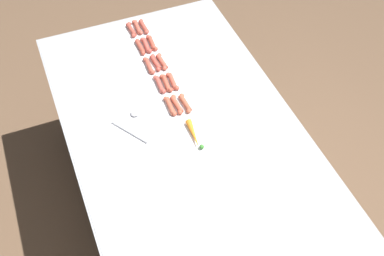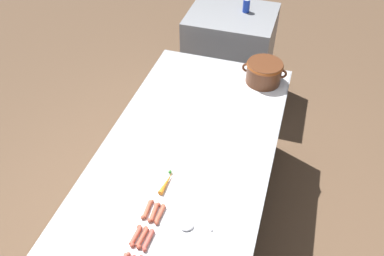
{
  "view_description": "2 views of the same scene",
  "coord_description": "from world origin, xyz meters",
  "px_view_note": "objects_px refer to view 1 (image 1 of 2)",
  "views": [
    {
      "loc": [
        0.52,
        1.16,
        2.68
      ],
      "look_at": [
        -0.03,
        -0.23,
        0.91
      ],
      "focal_mm": 45.1,
      "sensor_mm": 36.0,
      "label": 1
    },
    {
      "loc": [
        0.55,
        -1.53,
        2.71
      ],
      "look_at": [
        -0.0,
        0.24,
        0.96
      ],
      "focal_mm": 36.45,
      "sensor_mm": 36.0,
      "label": 2
    }
  ],
  "objects_px": {
    "hot_dog_8": "(166,83)",
    "serving_spoon": "(134,118)",
    "hot_dog_5": "(137,27)",
    "hot_dog_11": "(140,47)",
    "carrot": "(194,135)",
    "hot_dog_3": "(173,81)",
    "hot_dog_14": "(170,106)",
    "hot_dog_12": "(149,66)",
    "hot_dog_13": "(159,84)",
    "hot_dog_1": "(152,43)",
    "hot_dog_2": "(162,62)",
    "hot_dog_4": "(185,103)",
    "hot_dog_0": "(144,27)",
    "hot_dog_9": "(177,105)",
    "hot_dog_10": "(131,30)",
    "hot_dog_6": "(146,45)",
    "hot_dog_7": "(156,63)"
  },
  "relations": [
    {
      "from": "hot_dog_1",
      "to": "serving_spoon",
      "type": "relative_size",
      "value": 0.55
    },
    {
      "from": "hot_dog_11",
      "to": "hot_dog_4",
      "type": "bearing_deg",
      "value": 98.77
    },
    {
      "from": "hot_dog_0",
      "to": "hot_dog_13",
      "type": "xyz_separation_m",
      "value": [
        0.08,
        0.49,
        0.0
      ]
    },
    {
      "from": "hot_dog_1",
      "to": "hot_dog_8",
      "type": "bearing_deg",
      "value": 83.88
    },
    {
      "from": "hot_dog_2",
      "to": "hot_dog_5",
      "type": "distance_m",
      "value": 0.34
    },
    {
      "from": "hot_dog_14",
      "to": "hot_dog_6",
      "type": "bearing_deg",
      "value": -94.23
    },
    {
      "from": "hot_dog_10",
      "to": "serving_spoon",
      "type": "distance_m",
      "value": 0.69
    },
    {
      "from": "hot_dog_0",
      "to": "hot_dog_2",
      "type": "height_order",
      "value": "same"
    },
    {
      "from": "hot_dog_8",
      "to": "hot_dog_14",
      "type": "xyz_separation_m",
      "value": [
        0.04,
        0.16,
        0.0
      ]
    },
    {
      "from": "hot_dog_8",
      "to": "serving_spoon",
      "type": "height_order",
      "value": "hot_dog_8"
    },
    {
      "from": "hot_dog_5",
      "to": "hot_dog_11",
      "type": "xyz_separation_m",
      "value": [
        0.04,
        0.17,
        0.0
      ]
    },
    {
      "from": "hot_dog_4",
      "to": "hot_dog_14",
      "type": "xyz_separation_m",
      "value": [
        0.08,
        -0.01,
        0.0
      ]
    },
    {
      "from": "hot_dog_6",
      "to": "hot_dog_12",
      "type": "distance_m",
      "value": 0.17
    },
    {
      "from": "hot_dog_11",
      "to": "carrot",
      "type": "xyz_separation_m",
      "value": [
        -0.04,
        0.71,
        0.0
      ]
    },
    {
      "from": "hot_dog_5",
      "to": "hot_dog_6",
      "type": "xyz_separation_m",
      "value": [
        0.0,
        0.17,
        0.0
      ]
    },
    {
      "from": "hot_dog_2",
      "to": "hot_dog_11",
      "type": "distance_m",
      "value": 0.18
    },
    {
      "from": "hot_dog_13",
      "to": "serving_spoon",
      "type": "height_order",
      "value": "hot_dog_13"
    },
    {
      "from": "hot_dog_0",
      "to": "hot_dog_10",
      "type": "relative_size",
      "value": 1.0
    },
    {
      "from": "hot_dog_3",
      "to": "hot_dog_14",
      "type": "height_order",
      "value": "same"
    },
    {
      "from": "hot_dog_14",
      "to": "hot_dog_5",
      "type": "bearing_deg",
      "value": -93.44
    },
    {
      "from": "hot_dog_0",
      "to": "hot_dog_7",
      "type": "bearing_deg",
      "value": 83.16
    },
    {
      "from": "hot_dog_0",
      "to": "hot_dog_6",
      "type": "xyz_separation_m",
      "value": [
        0.04,
        0.16,
        0.0
      ]
    },
    {
      "from": "hot_dog_5",
      "to": "hot_dog_1",
      "type": "bearing_deg",
      "value": 101.41
    },
    {
      "from": "hot_dog_9",
      "to": "hot_dog_1",
      "type": "bearing_deg",
      "value": -94.37
    },
    {
      "from": "hot_dog_7",
      "to": "hot_dog_13",
      "type": "relative_size",
      "value": 1.0
    },
    {
      "from": "hot_dog_1",
      "to": "hot_dog_13",
      "type": "bearing_deg",
      "value": 77.8
    },
    {
      "from": "carrot",
      "to": "hot_dog_3",
      "type": "bearing_deg",
      "value": -94.93
    },
    {
      "from": "hot_dog_1",
      "to": "hot_dog_2",
      "type": "relative_size",
      "value": 1.0
    },
    {
      "from": "hot_dog_3",
      "to": "hot_dog_12",
      "type": "height_order",
      "value": "same"
    },
    {
      "from": "hot_dog_10",
      "to": "hot_dog_12",
      "type": "height_order",
      "value": "same"
    },
    {
      "from": "hot_dog_4",
      "to": "hot_dog_11",
      "type": "distance_m",
      "value": 0.5
    },
    {
      "from": "hot_dog_9",
      "to": "hot_dog_13",
      "type": "xyz_separation_m",
      "value": [
        0.03,
        -0.17,
        0.0
      ]
    },
    {
      "from": "hot_dog_4",
      "to": "hot_dog_13",
      "type": "relative_size",
      "value": 1.0
    },
    {
      "from": "hot_dog_11",
      "to": "hot_dog_13",
      "type": "relative_size",
      "value": 1.0
    },
    {
      "from": "hot_dog_7",
      "to": "hot_dog_13",
      "type": "xyz_separation_m",
      "value": [
        0.04,
        0.17,
        0.0
      ]
    },
    {
      "from": "hot_dog_8",
      "to": "serving_spoon",
      "type": "relative_size",
      "value": 0.55
    },
    {
      "from": "hot_dog_3",
      "to": "hot_dog_8",
      "type": "distance_m",
      "value": 0.04
    },
    {
      "from": "hot_dog_8",
      "to": "serving_spoon",
      "type": "distance_m",
      "value": 0.28
    },
    {
      "from": "hot_dog_4",
      "to": "hot_dog_13",
      "type": "bearing_deg",
      "value": -66.74
    },
    {
      "from": "hot_dog_11",
      "to": "carrot",
      "type": "bearing_deg",
      "value": 93.24
    },
    {
      "from": "hot_dog_14",
      "to": "hot_dog_12",
      "type": "bearing_deg",
      "value": -89.4
    },
    {
      "from": "hot_dog_11",
      "to": "hot_dog_2",
      "type": "bearing_deg",
      "value": 114.18
    },
    {
      "from": "hot_dog_0",
      "to": "hot_dog_3",
      "type": "xyz_separation_m",
      "value": [
        0.0,
        0.49,
        0.0
      ]
    },
    {
      "from": "hot_dog_0",
      "to": "hot_dog_8",
      "type": "bearing_deg",
      "value": 85.42
    },
    {
      "from": "hot_dog_6",
      "to": "hot_dog_1",
      "type": "bearing_deg",
      "value": -171.34
    },
    {
      "from": "hot_dog_8",
      "to": "hot_dog_10",
      "type": "bearing_deg",
      "value": -85.61
    },
    {
      "from": "hot_dog_4",
      "to": "carrot",
      "type": "bearing_deg",
      "value": 80.08
    },
    {
      "from": "hot_dog_5",
      "to": "hot_dog_12",
      "type": "bearing_deg",
      "value": 82.75
    },
    {
      "from": "hot_dog_9",
      "to": "hot_dog_13",
      "type": "relative_size",
      "value": 1.0
    },
    {
      "from": "hot_dog_0",
      "to": "hot_dog_14",
      "type": "xyz_separation_m",
      "value": [
        0.08,
        0.66,
        0.0
      ]
    }
  ]
}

